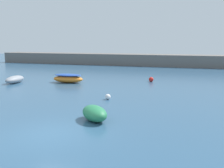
{
  "coord_description": "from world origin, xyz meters",
  "views": [
    {
      "loc": [
        5.98,
        -9.91,
        4.36
      ],
      "look_at": [
        0.03,
        10.15,
        0.68
      ],
      "focal_mm": 40.0,
      "sensor_mm": 36.0,
      "label": 1
    }
  ],
  "objects_px": {
    "rowboat_with_red_cover": "(68,78)",
    "mooring_buoy_red": "(151,79)",
    "fishing_dinghy_green": "(95,113)",
    "mooring_buoy_white": "(108,97)",
    "open_tender_yellow": "(15,79)"
  },
  "relations": [
    {
      "from": "mooring_buoy_red",
      "to": "mooring_buoy_white",
      "type": "bearing_deg",
      "value": -102.43
    },
    {
      "from": "fishing_dinghy_green",
      "to": "rowboat_with_red_cover",
      "type": "distance_m",
      "value": 13.09
    },
    {
      "from": "rowboat_with_red_cover",
      "to": "mooring_buoy_white",
      "type": "relative_size",
      "value": 7.82
    },
    {
      "from": "rowboat_with_red_cover",
      "to": "mooring_buoy_red",
      "type": "bearing_deg",
      "value": 17.1
    },
    {
      "from": "fishing_dinghy_green",
      "to": "open_tender_yellow",
      "type": "height_order",
      "value": "fishing_dinghy_green"
    },
    {
      "from": "fishing_dinghy_green",
      "to": "rowboat_with_red_cover",
      "type": "height_order",
      "value": "rowboat_with_red_cover"
    },
    {
      "from": "mooring_buoy_white",
      "to": "rowboat_with_red_cover",
      "type": "bearing_deg",
      "value": 135.89
    },
    {
      "from": "open_tender_yellow",
      "to": "rowboat_with_red_cover",
      "type": "height_order",
      "value": "rowboat_with_red_cover"
    },
    {
      "from": "open_tender_yellow",
      "to": "rowboat_with_red_cover",
      "type": "xyz_separation_m",
      "value": [
        5.16,
        1.82,
        0.08
      ]
    },
    {
      "from": "fishing_dinghy_green",
      "to": "mooring_buoy_red",
      "type": "bearing_deg",
      "value": 129.04
    },
    {
      "from": "fishing_dinghy_green",
      "to": "mooring_buoy_red",
      "type": "distance_m",
      "value": 14.05
    },
    {
      "from": "rowboat_with_red_cover",
      "to": "mooring_buoy_white",
      "type": "distance_m",
      "value": 8.74
    },
    {
      "from": "fishing_dinghy_green",
      "to": "rowboat_with_red_cover",
      "type": "xyz_separation_m",
      "value": [
        -7.06,
        11.02,
        0.03
      ]
    },
    {
      "from": "open_tender_yellow",
      "to": "mooring_buoy_red",
      "type": "bearing_deg",
      "value": 107.31
    },
    {
      "from": "rowboat_with_red_cover",
      "to": "mooring_buoy_red",
      "type": "relative_size",
      "value": 6.51
    }
  ]
}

